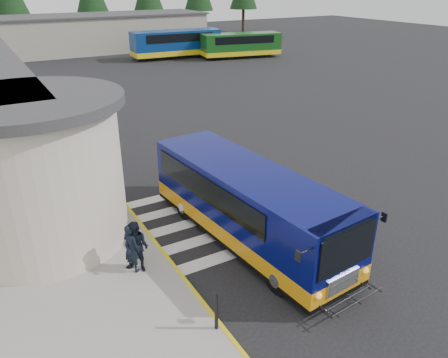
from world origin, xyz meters
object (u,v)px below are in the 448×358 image
bollard (216,311)px  far_bus_a (176,43)px  pedestrian_a (131,248)px  far_bus_b (241,44)px  transit_bus (248,207)px  pedestrian_b (136,247)px

bollard → far_bus_a: far_bus_a is taller
pedestrian_a → far_bus_a: (17.35, 35.10, 0.71)m
pedestrian_a → far_bus_a: size_ratio=0.16×
pedestrian_a → far_bus_b: bearing=-62.1°
bollard → transit_bus: bearing=47.4°
pedestrian_a → bollard: pedestrian_a is taller
pedestrian_a → pedestrian_b: (0.12, -0.09, 0.03)m
pedestrian_b → pedestrian_a: bearing=-171.5°
bollard → far_bus_b: far_bus_b is taller
pedestrian_a → far_bus_a: 39.16m
transit_bus → pedestrian_b: size_ratio=5.66×
transit_bus → far_bus_b: size_ratio=1.01×
far_bus_a → pedestrian_a: bearing=157.0°
pedestrian_a → far_bus_b: 39.44m
transit_bus → pedestrian_b: 3.89m
bollard → far_bus_a: size_ratio=0.11×
pedestrian_a → bollard: 3.50m
pedestrian_b → far_bus_a: (17.23, 35.19, 0.69)m
transit_bus → pedestrian_a: bearing=174.4°
pedestrian_a → transit_bus: bearing=-116.1°
bollard → far_bus_a: (16.38, 38.45, 0.93)m
pedestrian_b → far_bus_a: far_bus_a is taller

